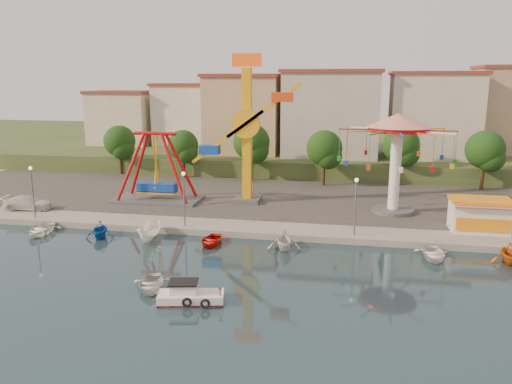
% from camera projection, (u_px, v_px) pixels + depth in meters
% --- Properties ---
extents(ground, '(200.00, 200.00, 0.00)m').
position_uv_depth(ground, '(236.00, 294.00, 34.19)').
color(ground, '#122633').
rests_on(ground, ground).
extents(quay_deck, '(200.00, 100.00, 0.60)m').
position_uv_depth(quay_deck, '(310.00, 156.00, 93.53)').
color(quay_deck, '#9E998E').
rests_on(quay_deck, ground).
extents(asphalt_pad, '(90.00, 28.00, 0.01)m').
position_uv_depth(asphalt_pad, '(289.00, 191.00, 62.80)').
color(asphalt_pad, '#4C4944').
rests_on(asphalt_pad, quay_deck).
extents(hill_terrace, '(200.00, 60.00, 3.00)m').
position_uv_depth(hill_terrace, '(312.00, 146.00, 98.05)').
color(hill_terrace, '#384C26').
rests_on(hill_terrace, ground).
extents(pirate_ship_ride, '(10.00, 5.00, 8.00)m').
position_uv_depth(pirate_ship_ride, '(156.00, 168.00, 57.05)').
color(pirate_ship_ride, '#59595E').
rests_on(pirate_ship_ride, quay_deck).
extents(kamikaze_tower, '(8.32, 3.10, 16.50)m').
position_uv_depth(kamikaze_tower, '(250.00, 134.00, 55.26)').
color(kamikaze_tower, '#59595E').
rests_on(kamikaze_tower, quay_deck).
extents(wave_swinger, '(11.60, 11.60, 10.40)m').
position_uv_depth(wave_swinger, '(397.00, 141.00, 51.13)').
color(wave_swinger, '#59595E').
rests_on(wave_swinger, quay_deck).
extents(booth_left, '(5.40, 3.78, 3.08)m').
position_uv_depth(booth_left, '(479.00, 215.00, 46.00)').
color(booth_left, white).
rests_on(booth_left, quay_deck).
extents(lamp_post_0, '(0.14, 0.14, 5.00)m').
position_uv_depth(lamp_post_0, '(33.00, 194.00, 50.33)').
color(lamp_post_0, '#59595E').
rests_on(lamp_post_0, quay_deck).
extents(lamp_post_1, '(0.14, 0.14, 5.00)m').
position_uv_depth(lamp_post_1, '(184.00, 201.00, 47.42)').
color(lamp_post_1, '#59595E').
rests_on(lamp_post_1, quay_deck).
extents(lamp_post_2, '(0.14, 0.14, 5.00)m').
position_uv_depth(lamp_post_2, '(355.00, 209.00, 44.51)').
color(lamp_post_2, '#59595E').
rests_on(lamp_post_2, quay_deck).
extents(tree_0, '(4.60, 4.60, 7.19)m').
position_uv_depth(tree_0, '(120.00, 141.00, 73.14)').
color(tree_0, '#382314').
rests_on(tree_0, quay_deck).
extents(tree_1, '(4.35, 4.35, 6.80)m').
position_uv_depth(tree_1, '(183.00, 145.00, 70.68)').
color(tree_1, '#382314').
rests_on(tree_1, quay_deck).
extents(tree_2, '(5.02, 5.02, 7.85)m').
position_uv_depth(tree_2, '(252.00, 142.00, 68.28)').
color(tree_2, '#382314').
rests_on(tree_2, quay_deck).
extents(tree_3, '(4.68, 4.68, 7.32)m').
position_uv_depth(tree_3, '(324.00, 148.00, 65.16)').
color(tree_3, '#382314').
rests_on(tree_3, quay_deck).
extents(tree_4, '(4.86, 4.86, 7.60)m').
position_uv_depth(tree_4, '(401.00, 146.00, 66.16)').
color(tree_4, '#382314').
rests_on(tree_4, quay_deck).
extents(tree_5, '(4.83, 4.83, 7.54)m').
position_uv_depth(tree_5, '(485.00, 150.00, 62.60)').
color(tree_5, '#382314').
rests_on(tree_5, quay_deck).
extents(building_0, '(9.26, 9.53, 11.87)m').
position_uv_depth(building_0, '(101.00, 113.00, 82.43)').
color(building_0, beige).
rests_on(building_0, hill_terrace).
extents(building_1, '(12.33, 9.01, 8.63)m').
position_uv_depth(building_1, '(182.00, 121.00, 85.69)').
color(building_1, silver).
rests_on(building_1, hill_terrace).
extents(building_2, '(11.95, 9.28, 11.23)m').
position_uv_depth(building_2, '(258.00, 114.00, 83.56)').
color(building_2, tan).
rests_on(building_2, hill_terrace).
extents(building_3, '(12.59, 10.50, 9.20)m').
position_uv_depth(building_3, '(340.00, 123.00, 78.25)').
color(building_3, beige).
rests_on(building_3, hill_terrace).
extents(building_4, '(10.75, 9.23, 9.24)m').
position_uv_depth(building_4, '(427.00, 123.00, 79.05)').
color(building_4, beige).
rests_on(building_4, hill_terrace).
extents(cabin_motorboat, '(4.55, 2.49, 1.51)m').
position_uv_depth(cabin_motorboat, '(189.00, 296.00, 32.84)').
color(cabin_motorboat, white).
rests_on(cabin_motorboat, ground).
extents(rowboat_a, '(3.62, 4.29, 0.76)m').
position_uv_depth(rowboat_a, '(151.00, 284.00, 34.88)').
color(rowboat_a, silver).
rests_on(rowboat_a, ground).
extents(van, '(5.38, 2.79, 1.49)m').
position_uv_depth(van, '(28.00, 203.00, 53.80)').
color(van, silver).
rests_on(van, quay_deck).
extents(moored_boat_0, '(3.67, 4.66, 0.88)m').
position_uv_depth(moored_boat_0, '(40.00, 229.00, 47.37)').
color(moored_boat_0, white).
rests_on(moored_boat_0, ground).
extents(moored_boat_1, '(3.25, 3.55, 1.59)m').
position_uv_depth(moored_boat_1, '(100.00, 229.00, 46.17)').
color(moored_boat_1, '#1457AF').
rests_on(moored_boat_1, ground).
extents(moored_boat_2, '(1.82, 4.28, 1.62)m').
position_uv_depth(moored_boat_2, '(150.00, 232.00, 45.28)').
color(moored_boat_2, white).
rests_on(moored_boat_2, ground).
extents(moored_boat_3, '(2.62, 3.58, 0.72)m').
position_uv_depth(moored_boat_3, '(211.00, 241.00, 44.33)').
color(moored_boat_3, red).
rests_on(moored_boat_3, ground).
extents(moored_boat_4, '(3.39, 3.76, 1.75)m').
position_uv_depth(moored_boat_4, '(284.00, 239.00, 43.02)').
color(moored_boat_4, silver).
rests_on(moored_boat_4, ground).
extents(moored_boat_6, '(2.77, 3.86, 0.80)m').
position_uv_depth(moored_boat_6, '(433.00, 254.00, 40.87)').
color(moored_boat_6, white).
rests_on(moored_boat_6, ground).
extents(moored_boat_7, '(2.82, 3.26, 1.70)m').
position_uv_depth(moored_boat_7, '(510.00, 253.00, 39.72)').
color(moored_boat_7, '#CA5B11').
rests_on(moored_boat_7, ground).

